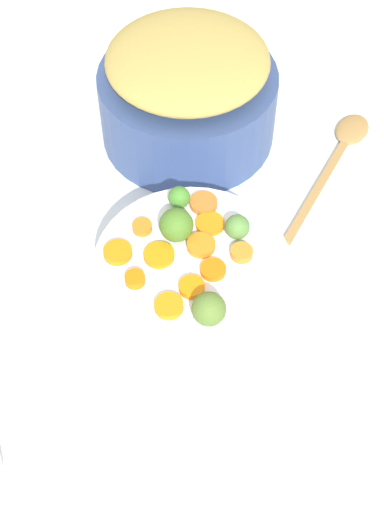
{
  "coord_description": "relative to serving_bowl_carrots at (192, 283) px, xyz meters",
  "views": [
    {
      "loc": [
        -0.21,
        0.53,
        0.87
      ],
      "look_at": [
        -0.01,
        0.01,
        0.13
      ],
      "focal_mm": 52.45,
      "sensor_mm": 36.0,
      "label": 1
    }
  ],
  "objects": [
    {
      "name": "tabletop",
      "position": [
        0.01,
        -0.01,
        -0.06
      ],
      "size": [
        2.4,
        2.4,
        0.02
      ],
      "primitive_type": "cube",
      "color": "white",
      "rests_on": "ground"
    },
    {
      "name": "serving_bowl_carrots",
      "position": [
        0.0,
        0.0,
        0.0
      ],
      "size": [
        0.25,
        0.25,
        0.1
      ],
      "primitive_type": "cylinder",
      "color": "white",
      "rests_on": "tabletop"
    },
    {
      "name": "metal_pot",
      "position": [
        0.12,
        -0.3,
        0.01
      ],
      "size": [
        0.27,
        0.27,
        0.12
      ],
      "primitive_type": "cylinder",
      "color": "#33487C",
      "rests_on": "tabletop"
    },
    {
      "name": "stuffing_mound",
      "position": [
        0.12,
        -0.3,
        0.1
      ],
      "size": [
        0.24,
        0.24,
        0.06
      ],
      "primitive_type": "ellipsoid",
      "color": "#B19949",
      "rests_on": "metal_pot"
    },
    {
      "name": "carrot_slice_0",
      "position": [
        0.09,
        0.02,
        0.05
      ],
      "size": [
        0.04,
        0.04,
        0.01
      ],
      "primitive_type": "cylinder",
      "rotation": [
        0.0,
        0.0,
        4.75
      ],
      "color": "orange",
      "rests_on": "serving_bowl_carrots"
    },
    {
      "name": "carrot_slice_1",
      "position": [
        -0.0,
        -0.02,
        0.05
      ],
      "size": [
        0.05,
        0.05,
        0.01
      ],
      "primitive_type": "cylinder",
      "rotation": [
        0.0,
        0.0,
        2.81
      ],
      "color": "orange",
      "rests_on": "serving_bowl_carrots"
    },
    {
      "name": "carrot_slice_2",
      "position": [
        0.0,
        0.08,
        0.05
      ],
      "size": [
        0.05,
        0.05,
        0.01
      ],
      "primitive_type": "cylinder",
      "rotation": [
        0.0,
        0.0,
        2.48
      ],
      "color": "orange",
      "rests_on": "serving_bowl_carrots"
    },
    {
      "name": "carrot_slice_3",
      "position": [
        0.05,
        0.06,
        0.05
      ],
      "size": [
        0.03,
        0.03,
        0.01
      ],
      "primitive_type": "cylinder",
      "rotation": [
        0.0,
        0.0,
        4.51
      ],
      "color": "orange",
      "rests_on": "serving_bowl_carrots"
    },
    {
      "name": "carrot_slice_4",
      "position": [
        -0.02,
        0.04,
        0.05
      ],
      "size": [
        0.04,
        0.04,
        0.01
      ],
      "primitive_type": "cylinder",
      "rotation": [
        0.0,
        0.0,
        1.98
      ],
      "color": "orange",
      "rests_on": "serving_bowl_carrots"
    },
    {
      "name": "carrot_slice_5",
      "position": [
        -0.0,
        -0.06,
        0.05
      ],
      "size": [
        0.05,
        0.05,
        0.01
      ],
      "primitive_type": "cylinder",
      "rotation": [
        0.0,
        0.0,
        4.96
      ],
      "color": "orange",
      "rests_on": "serving_bowl_carrots"
    },
    {
      "name": "carrot_slice_6",
      "position": [
        0.08,
        -0.02,
        0.05
      ],
      "size": [
        0.03,
        0.03,
        0.01
      ],
      "primitive_type": "cylinder",
      "rotation": [
        0.0,
        0.0,
        2.93
      ],
      "color": "orange",
      "rests_on": "serving_bowl_carrots"
    },
    {
      "name": "carrot_slice_7",
      "position": [
        0.02,
        -0.09,
        0.05
      ],
      "size": [
        0.04,
        0.04,
        0.01
      ],
      "primitive_type": "cylinder",
      "rotation": [
        0.0,
        0.0,
        6.16
      ],
      "color": "orange",
      "rests_on": "serving_bowl_carrots"
    },
    {
      "name": "carrot_slice_8",
      "position": [
        -0.03,
        0.01,
        0.05
      ],
      "size": [
        0.04,
        0.04,
        0.01
      ],
      "primitive_type": "cylinder",
      "rotation": [
        0.0,
        0.0,
        4.48
      ],
      "color": "orange",
      "rests_on": "serving_bowl_carrots"
    },
    {
      "name": "carrot_slice_9",
      "position": [
        -0.05,
        -0.03,
        0.05
      ],
      "size": [
        0.03,
        0.03,
        0.01
      ],
      "primitive_type": "cylinder",
      "rotation": [
        0.0,
        0.0,
        3.14
      ],
      "color": "orange",
      "rests_on": "serving_bowl_carrots"
    },
    {
      "name": "carrot_slice_10",
      "position": [
        0.04,
        0.01,
        0.05
      ],
      "size": [
        0.04,
        0.04,
        0.01
      ],
      "primitive_type": "cylinder",
      "rotation": [
        0.0,
        0.0,
        4.87
      ],
      "color": "orange",
      "rests_on": "serving_bowl_carrots"
    },
    {
      "name": "brussels_sprout_0",
      "position": [
        -0.04,
        -0.06,
        0.06
      ],
      "size": [
        0.03,
        0.03,
        0.03
      ],
      "primitive_type": "sphere",
      "color": "#54873C",
      "rests_on": "serving_bowl_carrots"
    },
    {
      "name": "brussels_sprout_1",
      "position": [
        0.05,
        -0.08,
        0.06
      ],
      "size": [
        0.03,
        0.03,
        0.03
      ],
      "primitive_type": "sphere",
      "color": "#45882D",
      "rests_on": "serving_bowl_carrots"
    },
    {
      "name": "brussels_sprout_2",
      "position": [
        0.03,
        -0.03,
        0.07
      ],
      "size": [
        0.04,
        0.04,
        0.04
      ],
      "primitive_type": "sphere",
      "color": "#4A7A26",
      "rests_on": "serving_bowl_carrots"
    },
    {
      "name": "brussels_sprout_3",
      "position": [
        -0.05,
        0.07,
        0.07
      ],
      "size": [
        0.04,
        0.04,
        0.04
      ],
      "primitive_type": "sphere",
      "color": "#58792E",
      "rests_on": "serving_bowl_carrots"
    },
    {
      "name": "wooden_spoon",
      "position": [
        -0.12,
        -0.35,
        -0.04
      ],
      "size": [
        0.07,
        0.3,
        0.01
      ],
      "color": "#A77D41",
      "rests_on": "tabletop"
    }
  ]
}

